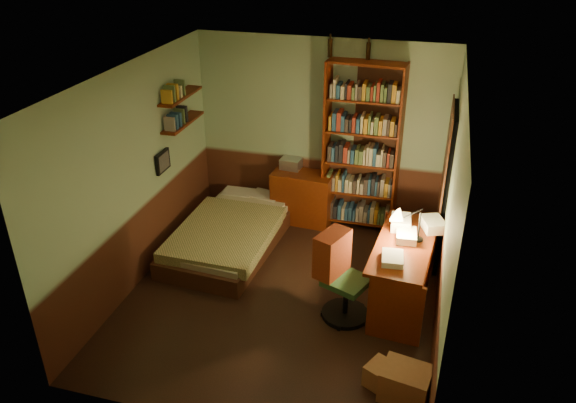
% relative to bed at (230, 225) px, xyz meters
% --- Properties ---
extents(floor, '(3.50, 4.00, 0.02)m').
position_rel_bed_xyz_m(floor, '(0.96, -0.85, -0.33)').
color(floor, black).
rests_on(floor, ground).
extents(ceiling, '(3.50, 4.00, 0.02)m').
position_rel_bed_xyz_m(ceiling, '(0.96, -0.85, 2.29)').
color(ceiling, silver).
rests_on(ceiling, wall_back).
extents(wall_back, '(3.50, 0.02, 2.60)m').
position_rel_bed_xyz_m(wall_back, '(0.96, 1.16, 0.98)').
color(wall_back, '#8CAA85').
rests_on(wall_back, ground).
extents(wall_left, '(0.02, 4.00, 2.60)m').
position_rel_bed_xyz_m(wall_left, '(-0.80, -0.85, 0.98)').
color(wall_left, '#8CAA85').
rests_on(wall_left, ground).
extents(wall_right, '(0.02, 4.00, 2.60)m').
position_rel_bed_xyz_m(wall_right, '(2.72, -0.85, 0.98)').
color(wall_right, '#8CAA85').
rests_on(wall_right, ground).
extents(wall_front, '(3.50, 0.02, 2.60)m').
position_rel_bed_xyz_m(wall_front, '(0.96, -2.86, 0.98)').
color(wall_front, '#8CAA85').
rests_on(wall_front, ground).
extents(doorway, '(0.06, 0.90, 2.00)m').
position_rel_bed_xyz_m(doorway, '(2.68, 0.45, 0.68)').
color(doorway, black).
rests_on(doorway, ground).
extents(door_trim, '(0.02, 0.98, 2.08)m').
position_rel_bed_xyz_m(door_trim, '(2.65, 0.45, 0.68)').
color(door_trim, '#3A1D11').
rests_on(door_trim, ground).
extents(bed, '(1.28, 2.20, 0.63)m').
position_rel_bed_xyz_m(bed, '(0.00, 0.00, 0.00)').
color(bed, olive).
rests_on(bed, ground).
extents(dresser, '(0.87, 0.48, 0.75)m').
position_rel_bed_xyz_m(dresser, '(0.76, 0.91, 0.06)').
color(dresser, '#5D200A').
rests_on(dresser, ground).
extents(mini_stereo, '(0.30, 0.24, 0.15)m').
position_rel_bed_xyz_m(mini_stereo, '(0.55, 1.04, 0.51)').
color(mini_stereo, '#B2B2B7').
rests_on(mini_stereo, dresser).
extents(bookshelf, '(1.03, 0.41, 2.35)m').
position_rel_bed_xyz_m(bookshelf, '(1.56, 1.00, 0.86)').
color(bookshelf, '#5D200A').
rests_on(bookshelf, ground).
extents(bottle_left, '(0.08, 0.08, 0.23)m').
position_rel_bed_xyz_m(bottle_left, '(1.05, 1.10, 2.16)').
color(bottle_left, black).
rests_on(bottle_left, bookshelf).
extents(bottle_right, '(0.07, 0.07, 0.21)m').
position_rel_bed_xyz_m(bottle_right, '(1.54, 1.10, 2.15)').
color(bottle_right, black).
rests_on(bottle_right, bookshelf).
extents(desk, '(0.72, 1.49, 0.78)m').
position_rel_bed_xyz_m(desk, '(2.30, -0.63, 0.07)').
color(desk, '#5D200A').
rests_on(desk, ground).
extents(paper_stack, '(0.33, 0.37, 0.12)m').
position_rel_bed_xyz_m(paper_stack, '(2.58, -0.22, 0.52)').
color(paper_stack, silver).
rests_on(paper_stack, desk).
extents(desk_lamp, '(0.26, 0.26, 0.66)m').
position_rel_bed_xyz_m(desk_lamp, '(2.43, -0.52, 0.79)').
color(desk_lamp, black).
rests_on(desk_lamp, desk).
extents(office_chair, '(0.57, 0.54, 0.90)m').
position_rel_bed_xyz_m(office_chair, '(1.75, -1.08, 0.14)').
color(office_chair, '#2A542C').
rests_on(office_chair, ground).
extents(red_jacket, '(0.29, 0.45, 0.50)m').
position_rel_bed_xyz_m(red_jacket, '(1.80, -1.13, 0.84)').
color(red_jacket, '#A93B1F').
rests_on(red_jacket, office_chair).
extents(wall_shelf_lower, '(0.20, 0.90, 0.03)m').
position_rel_bed_xyz_m(wall_shelf_lower, '(-0.68, 0.25, 1.28)').
color(wall_shelf_lower, '#5D200A').
rests_on(wall_shelf_lower, wall_left).
extents(wall_shelf_upper, '(0.20, 0.90, 0.03)m').
position_rel_bed_xyz_m(wall_shelf_upper, '(-0.68, 0.25, 1.63)').
color(wall_shelf_upper, '#5D200A').
rests_on(wall_shelf_upper, wall_left).
extents(framed_picture, '(0.04, 0.32, 0.26)m').
position_rel_bed_xyz_m(framed_picture, '(-0.76, -0.25, 0.93)').
color(framed_picture, black).
rests_on(framed_picture, wall_left).
extents(cardboard_box_a, '(0.49, 0.42, 0.33)m').
position_rel_bed_xyz_m(cardboard_box_a, '(2.49, -2.09, -0.15)').
color(cardboard_box_a, '#A57048').
rests_on(cardboard_box_a, ground).
extents(cardboard_box_b, '(0.41, 0.39, 0.23)m').
position_rel_bed_xyz_m(cardboard_box_b, '(2.29, -2.01, -0.20)').
color(cardboard_box_b, '#A57048').
rests_on(cardboard_box_b, ground).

